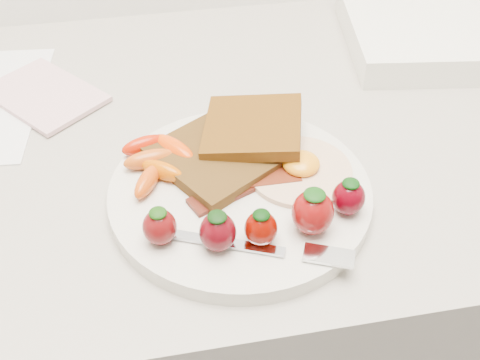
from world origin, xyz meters
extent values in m
cube|color=gray|center=(0.00, 1.70, 0.45)|extent=(2.00, 0.60, 0.90)
cylinder|color=beige|center=(0.01, 1.57, 0.91)|extent=(0.27, 0.27, 0.02)
cube|color=#39260E|center=(-0.01, 1.62, 0.93)|extent=(0.16, 0.16, 0.01)
cube|color=#41210D|center=(0.03, 1.64, 0.94)|extent=(0.13, 0.13, 0.02)
cylinder|color=white|center=(0.07, 1.58, 0.92)|extent=(0.14, 0.14, 0.01)
ellipsoid|color=orange|center=(0.08, 1.58, 0.93)|extent=(0.05, 0.05, 0.02)
cube|color=black|center=(0.00, 1.57, 0.92)|extent=(0.11, 0.07, 0.00)
cube|color=#441608|center=(0.02, 1.57, 0.92)|extent=(0.10, 0.03, 0.00)
cube|color=#4A0F03|center=(0.01, 1.58, 0.92)|extent=(0.10, 0.08, 0.00)
ellipsoid|color=#B94B11|center=(-0.08, 1.62, 0.93)|extent=(0.06, 0.03, 0.02)
ellipsoid|color=#C25100|center=(-0.07, 1.60, 0.93)|extent=(0.05, 0.04, 0.02)
ellipsoid|color=#C6440A|center=(-0.08, 1.59, 0.93)|extent=(0.04, 0.05, 0.02)
ellipsoid|color=#E63F02|center=(-0.05, 1.63, 0.93)|extent=(0.05, 0.06, 0.02)
ellipsoid|color=#B71B03|center=(-0.08, 1.64, 0.93)|extent=(0.05, 0.03, 0.02)
ellipsoid|color=#57090A|center=(-0.08, 1.51, 0.94)|extent=(0.03, 0.03, 0.04)
ellipsoid|color=#123A09|center=(-0.08, 1.51, 0.95)|extent=(0.02, 0.02, 0.01)
ellipsoid|color=#48040B|center=(-0.03, 1.49, 0.94)|extent=(0.03, 0.03, 0.04)
ellipsoid|color=black|center=(-0.03, 1.49, 0.96)|extent=(0.02, 0.02, 0.01)
ellipsoid|color=#5D0600|center=(0.01, 1.49, 0.94)|extent=(0.03, 0.03, 0.03)
ellipsoid|color=black|center=(0.01, 1.49, 0.95)|extent=(0.02, 0.02, 0.01)
ellipsoid|color=maroon|center=(0.06, 1.50, 0.94)|extent=(0.04, 0.04, 0.04)
ellipsoid|color=#0D3A0B|center=(0.06, 1.50, 0.96)|extent=(0.02, 0.02, 0.01)
ellipsoid|color=#4C000A|center=(0.10, 1.52, 0.94)|extent=(0.03, 0.03, 0.04)
ellipsoid|color=black|center=(0.10, 1.52, 0.95)|extent=(0.02, 0.02, 0.01)
cube|color=silver|center=(-0.02, 1.49, 0.92)|extent=(0.11, 0.05, 0.00)
cube|color=silver|center=(0.07, 1.46, 0.92)|extent=(0.05, 0.04, 0.00)
cube|color=#D4A4A9|center=(-0.20, 1.80, 0.91)|extent=(0.17, 0.18, 0.01)
cube|color=white|center=(0.36, 1.83, 0.92)|extent=(0.32, 0.27, 0.04)
camera|label=1|loc=(-0.07, 1.13, 1.34)|focal=45.00mm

